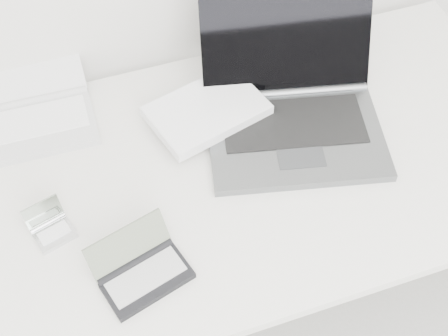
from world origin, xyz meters
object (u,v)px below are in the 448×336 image
object	(u,v)px
laptop_large	(270,109)
palmtop_charcoal	(142,271)
desk	(230,179)
netbook_open_white	(38,110)

from	to	relation	value
laptop_large	palmtop_charcoal	world-z (taller)	laptop_large
desk	netbook_open_white	size ratio (longest dim) A/B	4.59
netbook_open_white	palmtop_charcoal	bearing A→B (deg)	-73.88
laptop_large	palmtop_charcoal	size ratio (longest dim) A/B	2.89
netbook_open_white	desk	bearing A→B (deg)	-36.11
desk	palmtop_charcoal	bearing A→B (deg)	-142.00
desk	netbook_open_white	world-z (taller)	netbook_open_white
palmtop_charcoal	netbook_open_white	bearing A→B (deg)	88.71
netbook_open_white	palmtop_charcoal	xyz separation A→B (m)	(0.14, -0.53, -0.00)
desk	palmtop_charcoal	world-z (taller)	palmtop_charcoal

